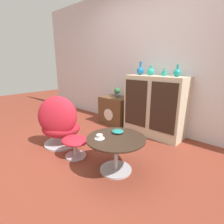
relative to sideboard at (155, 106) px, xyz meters
The scene contains 14 objects.
ground_plane 1.52m from the sideboard, 101.55° to the right, with size 12.00×12.00×0.00m, color brown.
wall_back 0.87m from the sideboard, 137.85° to the left, with size 6.40×0.06×2.60m.
sideboard is the anchor object (origin of this frame).
tv_console 0.92m from the sideboard, behind, with size 0.60×0.47×0.56m.
egg_chair 1.60m from the sideboard, 121.83° to the right, with size 0.79×0.78×0.80m.
ottoman 1.50m from the sideboard, 105.42° to the right, with size 0.39×0.33×0.28m.
coffee_table 1.32m from the sideboard, 80.09° to the right, with size 0.67×0.67×0.42m.
vase_leftmost 0.68m from the sideboard, behind, with size 0.13×0.13×0.23m.
vase_inner_left 0.59m from the sideboard, behind, with size 0.12×0.12×0.16m.
vase_inner_right 0.57m from the sideboard, ahead, with size 0.08×0.08×0.12m.
vase_rightmost 0.66m from the sideboard, ahead, with size 0.11×0.11×0.18m.
potted_plant 0.87m from the sideboard, behind, with size 0.12×0.12×0.20m.
teacup 1.43m from the sideboard, 85.90° to the right, with size 0.11×0.11×0.05m.
bowl 1.17m from the sideboard, 83.04° to the right, with size 0.14×0.14×0.04m.
Camera 1 is at (1.70, -1.26, 1.23)m, focal length 28.00 mm.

